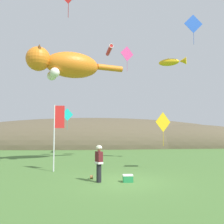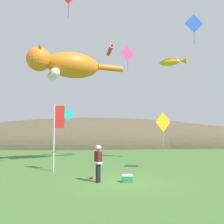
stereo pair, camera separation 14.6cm
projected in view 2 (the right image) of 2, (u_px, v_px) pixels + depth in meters
ground_plane at (120, 182)px, 12.14m from camera, size 120.00×120.00×0.00m
distant_hill_ridge at (112, 146)px, 39.32m from camera, size 55.01×15.46×9.00m
festival_attendant at (98, 162)px, 12.12m from camera, size 0.41×0.49×1.77m
kite_spool at (91, 177)px, 12.86m from camera, size 0.15×0.23×0.23m
picnic_cooler at (127, 178)px, 12.10m from camera, size 0.50×0.34×0.36m
festival_banner_pole at (57, 127)px, 15.46m from camera, size 0.66×0.08×4.10m
kite_giant_cat at (66, 65)px, 19.74m from camera, size 7.70×3.46×2.42m
kite_fish_windsock at (172, 62)px, 20.71m from camera, size 2.28×1.59×0.69m
kite_tube_streamer at (110, 50)px, 24.52m from camera, size 0.54×2.64×0.44m
kite_diamond_gold at (163, 122)px, 16.13m from camera, size 1.17×0.59×2.20m
kite_diamond_teal at (68, 115)px, 24.31m from camera, size 1.10×0.55×2.11m
kite_diamond_pink at (128, 54)px, 22.15m from camera, size 1.25×0.58×2.26m
kite_diamond_blue at (194, 24)px, 19.59m from camera, size 1.51×0.05×2.41m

